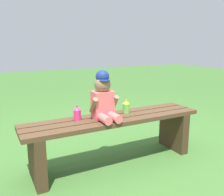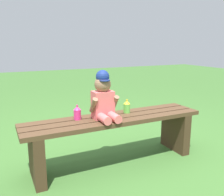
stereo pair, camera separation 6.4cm
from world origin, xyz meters
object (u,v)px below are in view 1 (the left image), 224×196
child_figure (104,98)px  sippy_cup_left (77,113)px  sippy_cup_right (126,106)px  park_bench (115,132)px

child_figure → sippy_cup_left: child_figure is taller
child_figure → sippy_cup_left: size_ratio=3.26×
child_figure → sippy_cup_right: (0.26, 0.07, -0.12)m
park_bench → sippy_cup_right: sippy_cup_right is taller
park_bench → child_figure: (-0.11, -0.00, 0.31)m
park_bench → sippy_cup_left: 0.37m
park_bench → child_figure: bearing=-178.5°
park_bench → sippy_cup_left: size_ratio=12.72×
sippy_cup_right → park_bench: bearing=-155.9°
child_figure → park_bench: bearing=1.5°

